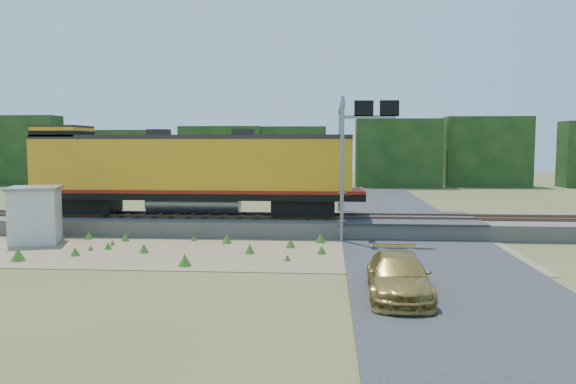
# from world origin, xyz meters

# --- Properties ---
(ground) EXTENTS (140.00, 140.00, 0.00)m
(ground) POSITION_xyz_m (0.00, 0.00, 0.00)
(ground) COLOR #475123
(ground) RESTS_ON ground
(ballast) EXTENTS (70.00, 5.00, 0.80)m
(ballast) POSITION_xyz_m (0.00, 6.00, 0.40)
(ballast) COLOR slate
(ballast) RESTS_ON ground
(rails) EXTENTS (70.00, 1.54, 0.16)m
(rails) POSITION_xyz_m (0.00, 6.00, 0.88)
(rails) COLOR brown
(rails) RESTS_ON ballast
(dirt_shoulder) EXTENTS (26.00, 8.00, 0.03)m
(dirt_shoulder) POSITION_xyz_m (-2.00, 0.50, 0.01)
(dirt_shoulder) COLOR #8C7754
(dirt_shoulder) RESTS_ON ground
(road) EXTENTS (7.00, 66.00, 0.86)m
(road) POSITION_xyz_m (7.00, 0.74, 0.09)
(road) COLOR #38383A
(road) RESTS_ON ground
(tree_line_north) EXTENTS (130.00, 3.00, 6.50)m
(tree_line_north) POSITION_xyz_m (0.00, 38.00, 3.07)
(tree_line_north) COLOR black
(tree_line_north) RESTS_ON ground
(weed_clumps) EXTENTS (15.00, 6.20, 0.56)m
(weed_clumps) POSITION_xyz_m (-3.50, 0.10, 0.00)
(weed_clumps) COLOR #34651C
(weed_clumps) RESTS_ON ground
(locomotive) EXTENTS (18.20, 2.77, 4.69)m
(locomotive) POSITION_xyz_m (-4.64, 6.00, 3.28)
(locomotive) COLOR black
(locomotive) RESTS_ON rails
(shed) EXTENTS (2.82, 2.82, 2.68)m
(shed) POSITION_xyz_m (-10.92, 1.84, 1.36)
(shed) COLOR silver
(shed) RESTS_ON ground
(signal_gantry) EXTENTS (2.75, 6.20, 6.93)m
(signal_gantry) POSITION_xyz_m (3.84, 5.34, 5.21)
(signal_gantry) COLOR gray
(signal_gantry) RESTS_ON ground
(car) EXTENTS (2.01, 4.60, 1.32)m
(car) POSITION_xyz_m (5.00, -6.40, 0.66)
(car) COLOR #A5843D
(car) RESTS_ON ground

